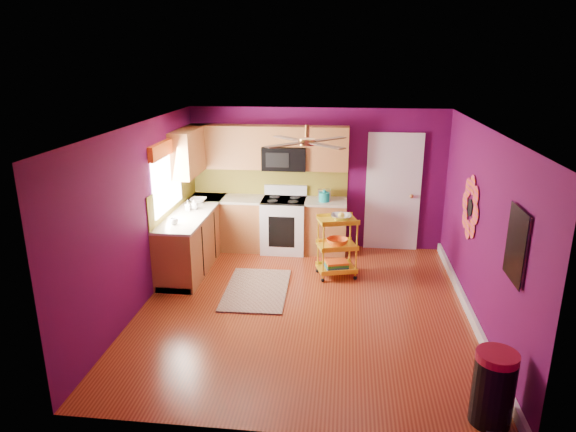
# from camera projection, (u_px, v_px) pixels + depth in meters

# --- Properties ---
(ground) EXTENTS (5.00, 5.00, 0.00)m
(ground) POSITION_uv_depth(u_px,v_px,m) (304.00, 307.00, 7.13)
(ground) COLOR maroon
(ground) RESTS_ON ground
(room_envelope) EXTENTS (4.54, 5.04, 2.52)m
(room_envelope) POSITION_uv_depth(u_px,v_px,m) (307.00, 194.00, 6.64)
(room_envelope) COLOR #520942
(room_envelope) RESTS_ON ground
(lower_cabinets) EXTENTS (2.81, 2.31, 0.94)m
(lower_cabinets) POSITION_uv_depth(u_px,v_px,m) (236.00, 232.00, 8.87)
(lower_cabinets) COLOR brown
(lower_cabinets) RESTS_ON ground
(electric_range) EXTENTS (0.76, 0.66, 1.13)m
(electric_range) POSITION_uv_depth(u_px,v_px,m) (284.00, 224.00, 9.11)
(electric_range) COLOR white
(electric_range) RESTS_ON ground
(upper_cabinetry) EXTENTS (2.80, 2.30, 1.26)m
(upper_cabinetry) POSITION_uv_depth(u_px,v_px,m) (244.00, 150.00, 8.79)
(upper_cabinetry) COLOR brown
(upper_cabinetry) RESTS_ON ground
(left_window) EXTENTS (0.08, 1.35, 1.08)m
(left_window) POSITION_uv_depth(u_px,v_px,m) (167.00, 166.00, 7.85)
(left_window) COLOR white
(left_window) RESTS_ON ground
(panel_door) EXTENTS (0.95, 0.11, 2.15)m
(panel_door) POSITION_uv_depth(u_px,v_px,m) (393.00, 194.00, 9.02)
(panel_door) COLOR white
(panel_door) RESTS_ON ground
(right_wall_art) EXTENTS (0.04, 2.74, 1.04)m
(right_wall_art) POSITION_uv_depth(u_px,v_px,m) (488.00, 222.00, 6.14)
(right_wall_art) COLOR black
(right_wall_art) RESTS_ON ground
(ceiling_fan) EXTENTS (1.01, 1.01, 0.26)m
(ceiling_fan) POSITION_uv_depth(u_px,v_px,m) (307.00, 141.00, 6.64)
(ceiling_fan) COLOR #BF8C3F
(ceiling_fan) RESTS_ON ground
(shag_rug) EXTENTS (0.94, 1.50, 0.02)m
(shag_rug) POSITION_uv_depth(u_px,v_px,m) (257.00, 289.00, 7.65)
(shag_rug) COLOR black
(shag_rug) RESTS_ON ground
(rolling_cart) EXTENTS (0.68, 0.57, 1.06)m
(rolling_cart) POSITION_uv_depth(u_px,v_px,m) (338.00, 244.00, 7.99)
(rolling_cart) COLOR yellow
(rolling_cart) RESTS_ON ground
(trash_can) EXTENTS (0.42, 0.44, 0.75)m
(trash_can) POSITION_uv_depth(u_px,v_px,m) (493.00, 388.00, 4.81)
(trash_can) COLOR black
(trash_can) RESTS_ON ground
(teal_kettle) EXTENTS (0.18, 0.18, 0.21)m
(teal_kettle) POSITION_uv_depth(u_px,v_px,m) (324.00, 197.00, 8.82)
(teal_kettle) COLOR teal
(teal_kettle) RESTS_ON lower_cabinets
(toaster) EXTENTS (0.22, 0.15, 0.18)m
(toaster) POSITION_uv_depth(u_px,v_px,m) (324.00, 195.00, 8.93)
(toaster) COLOR beige
(toaster) RESTS_ON lower_cabinets
(soap_bottle_a) EXTENTS (0.08, 0.08, 0.17)m
(soap_bottle_a) POSITION_uv_depth(u_px,v_px,m) (188.00, 206.00, 8.30)
(soap_bottle_a) COLOR #EA3F72
(soap_bottle_a) RESTS_ON lower_cabinets
(soap_bottle_b) EXTENTS (0.14, 0.14, 0.18)m
(soap_bottle_b) POSITION_uv_depth(u_px,v_px,m) (194.00, 204.00, 8.36)
(soap_bottle_b) COLOR white
(soap_bottle_b) RESTS_ON lower_cabinets
(counter_dish) EXTENTS (0.27, 0.27, 0.07)m
(counter_dish) POSITION_uv_depth(u_px,v_px,m) (198.00, 200.00, 8.81)
(counter_dish) COLOR white
(counter_dish) RESTS_ON lower_cabinets
(counter_cup) EXTENTS (0.12, 0.12, 0.10)m
(counter_cup) POSITION_uv_depth(u_px,v_px,m) (174.00, 221.00, 7.63)
(counter_cup) COLOR white
(counter_cup) RESTS_ON lower_cabinets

